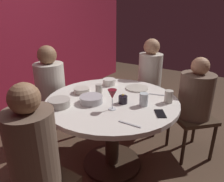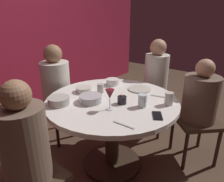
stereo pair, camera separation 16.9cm
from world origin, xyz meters
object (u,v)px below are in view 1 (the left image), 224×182
seated_diner_front_right (195,97)px  bowl_small_white (109,82)px  seated_diner_left (33,152)px  seated_diner_right (150,76)px  seated_diner_back (50,85)px  candle_holder (123,100)px  wine_glass (112,95)px  cup_near_candle (144,99)px  dining_table (112,115)px  bowl_serving_large (91,99)px  bowl_sauce_side (59,103)px  dinner_plate (137,88)px  bowl_salad_center (82,90)px  cup_by_left_diner (99,89)px  cell_phone (160,114)px  cup_by_right_diner (169,97)px

seated_diner_front_right → bowl_small_white: (-0.31, 0.86, 0.09)m
seated_diner_left → seated_diner_right: (1.77, -0.00, 0.03)m
seated_diner_back → candle_holder: bearing=-1.5°
seated_diner_right → wine_glass: 1.08m
cup_near_candle → dining_table: bearing=95.6°
seated_diner_left → cup_near_candle: bearing=-18.5°
dining_table → bowl_serving_large: (-0.17, 0.11, 0.20)m
dining_table → cup_near_candle: cup_near_candle is taller
seated_diner_front_right → candle_holder: seated_diner_front_right is taller
seated_diner_left → bowl_sauce_side: (0.50, 0.29, 0.06)m
seated_diner_right → dinner_plate: seated_diner_right is taller
bowl_salad_center → bowl_serving_large: bearing=-120.9°
seated_diner_left → cup_by_left_diner: (0.94, 0.19, 0.08)m
dinner_plate → cell_phone: 0.59m
bowl_small_white → bowl_sauce_side: bowl_small_white is taller
candle_holder → cup_by_left_diner: (0.08, 0.32, 0.01)m
seated_diner_back → wine_glass: size_ratio=6.64×
seated_diner_right → cell_phone: bearing=27.6°
cell_phone → cup_by_right_diner: 0.26m
wine_glass → dinner_plate: 0.57m
seated_diner_right → bowl_serving_large: size_ratio=5.81×
seated_diner_right → candle_holder: bearing=8.2°
candle_holder → wine_glass: 0.18m
seated_diner_right → bowl_serving_large: bearing=-6.1°
dining_table → bowl_salad_center: 0.39m
bowl_serving_large → bowl_salad_center: bowl_serving_large is taller
seated_diner_back → cup_near_candle: seated_diner_back is taller
cell_phone → dinner_plate: bearing=101.5°
wine_glass → cup_by_right_diner: 0.53m
dining_table → cup_by_left_diner: size_ratio=13.48×
bowl_salad_center → bowl_sauce_side: bearing=-172.5°
seated_diner_back → cup_near_candle: bearing=1.5°
wine_glass → bowl_small_white: 0.62m
seated_diner_back → wine_glass: (-0.18, -0.96, 0.15)m
seated_diner_front_right → cup_by_right_diner: seated_diner_front_right is taller
bowl_salad_center → candle_holder: bearing=-89.3°
dining_table → seated_diner_back: (0.00, 0.84, 0.15)m
seated_diner_left → cup_by_right_diner: bearing=-23.1°
wine_glass → cup_by_left_diner: 0.40m
dining_table → candle_holder: bearing=-101.0°
seated_diner_right → seated_diner_front_right: size_ratio=1.10×
seated_diner_left → seated_diner_right: size_ratio=0.96×
seated_diner_left → dining_table: bearing=0.0°
seated_diner_left → cup_near_candle: seated_diner_left is taller
dining_table → cup_near_candle: 0.38m
seated_diner_left → bowl_sauce_side: seated_diner_left is taller
bowl_salad_center → cup_near_candle: 0.65m
dinner_plate → cup_near_candle: (-0.34, -0.23, 0.05)m
bowl_salad_center → cup_by_right_diner: (0.24, -0.81, 0.03)m
cell_phone → cup_by_right_diner: (0.25, 0.02, 0.05)m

